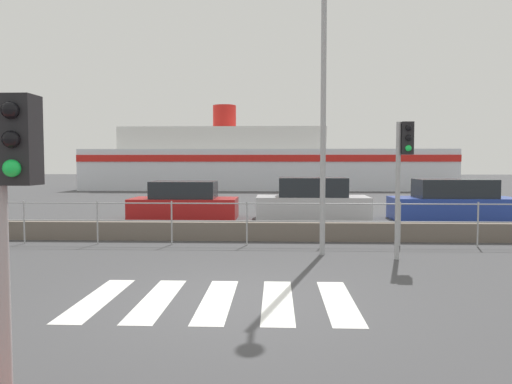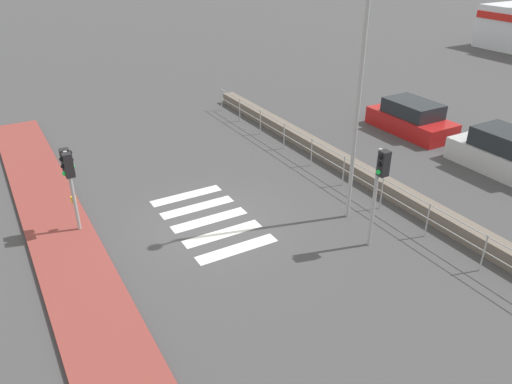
{
  "view_description": "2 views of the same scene",
  "coord_description": "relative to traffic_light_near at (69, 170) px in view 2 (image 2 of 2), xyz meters",
  "views": [
    {
      "loc": [
        0.72,
        -7.27,
        2.05
      ],
      "look_at": [
        0.35,
        2.0,
        1.5
      ],
      "focal_mm": 35.0,
      "sensor_mm": 36.0,
      "label": 1
    },
    {
      "loc": [
        11.85,
        -5.24,
        7.79
      ],
      "look_at": [
        0.95,
        1.0,
        1.2
      ],
      "focal_mm": 35.0,
      "sensor_mm": 36.0,
      "label": 2
    }
  ],
  "objects": [
    {
      "name": "ground_plane",
      "position": [
        1.39,
        3.56,
        -1.99
      ],
      "size": [
        160.0,
        160.0,
        0.0
      ],
      "primitive_type": "plane",
      "color": "#424244"
    },
    {
      "name": "sidewalk_brick",
      "position": [
        1.39,
        -0.54,
        -1.93
      ],
      "size": [
        24.0,
        1.8,
        0.12
      ],
      "color": "brown",
      "rests_on": "ground_plane"
    },
    {
      "name": "crosswalk",
      "position": [
        1.23,
        3.56,
        -1.99
      ],
      "size": [
        4.05,
        2.4,
        0.01
      ],
      "color": "silver",
      "rests_on": "ground_plane"
    },
    {
      "name": "seawall",
      "position": [
        1.39,
        9.42,
        -1.75
      ],
      "size": [
        20.86,
        0.55,
        0.48
      ],
      "color": "#6B6056",
      "rests_on": "ground_plane"
    },
    {
      "name": "harbor_fence",
      "position": [
        1.39,
        8.54,
        -1.27
      ],
      "size": [
        18.81,
        0.04,
        1.09
      ],
      "color": "#9EA0A3",
      "rests_on": "ground_plane"
    },
    {
      "name": "traffic_light_near",
      "position": [
        0.0,
        0.0,
        0.0
      ],
      "size": [
        0.58,
        0.41,
        2.56
      ],
      "color": "#9EA0A3",
      "rests_on": "ground_plane"
    },
    {
      "name": "traffic_light_far",
      "position": [
        4.77,
        6.86,
        0.14
      ],
      "size": [
        0.34,
        0.32,
        2.9
      ],
      "color": "#9EA0A3",
      "rests_on": "ground_plane"
    },
    {
      "name": "streetlamp",
      "position": [
        3.14,
        7.18,
        2.23
      ],
      "size": [
        0.32,
        1.02,
        6.96
      ],
      "color": "#9EA0A3",
      "rests_on": "ground_plane"
    },
    {
      "name": "parked_car_red",
      "position": [
        -1.25,
        14.36,
        -1.41
      ],
      "size": [
        3.85,
        1.76,
        1.37
      ],
      "color": "#B21919",
      "rests_on": "ground_plane"
    },
    {
      "name": "parked_car_silver",
      "position": [
        3.43,
        14.36,
        -1.35
      ],
      "size": [
        4.03,
        1.78,
        1.51
      ],
      "color": "#BCBCC1",
      "rests_on": "ground_plane"
    }
  ]
}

